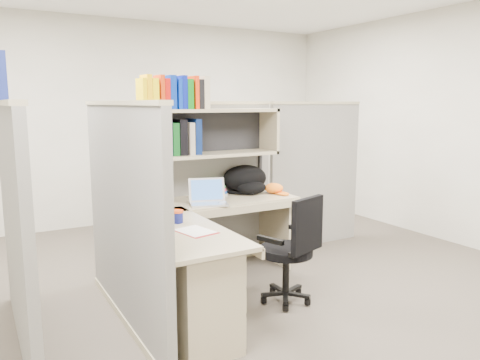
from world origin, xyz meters
TOP-DOWN VIEW (x-y plane):
  - ground at (0.00, 0.00)m, footprint 6.00×6.00m
  - room_shell at (0.00, 0.00)m, footprint 6.00×6.00m
  - cubicle at (-0.37, 0.45)m, footprint 3.79×1.84m
  - desk at (-0.41, -0.29)m, footprint 1.74×1.75m
  - laptop at (-0.04, 0.40)m, footprint 0.40×0.40m
  - backpack at (0.54, 0.69)m, footprint 0.57×0.51m
  - orange_cap at (0.76, 0.55)m, footprint 0.24×0.26m
  - snack_canister at (-0.51, -0.05)m, footprint 0.10×0.10m
  - tissue_box at (-0.82, -0.45)m, footprint 0.13×0.13m
  - mouse at (0.08, 0.35)m, footprint 0.09×0.07m
  - paper_cup at (-0.03, 0.74)m, footprint 0.07×0.07m
  - book_stack at (0.20, 0.75)m, footprint 0.19×0.23m
  - loose_paper at (-0.49, -0.33)m, footprint 0.25×0.30m
  - task_chair at (0.34, -0.31)m, footprint 0.52×0.48m

SIDE VIEW (x-z plane):
  - ground at x=0.00m, z-range 0.00..0.00m
  - task_chair at x=0.34m, z-range -0.13..0.77m
  - desk at x=-0.41m, z-range 0.07..0.80m
  - loose_paper at x=-0.49m, z-range 0.73..0.73m
  - mouse at x=0.08m, z-range 0.73..0.76m
  - paper_cup at x=-0.03m, z-range 0.73..0.83m
  - snack_canister at x=-0.51m, z-range 0.73..0.83m
  - orange_cap at x=0.76m, z-range 0.73..0.83m
  - book_stack at x=0.20m, z-range 0.73..0.83m
  - tissue_box at x=-0.82m, z-range 0.73..0.93m
  - laptop at x=-0.04m, z-range 0.73..0.96m
  - backpack at x=0.54m, z-range 0.73..1.01m
  - cubicle at x=-0.37m, z-range -0.07..1.88m
  - room_shell at x=0.00m, z-range -1.38..4.62m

